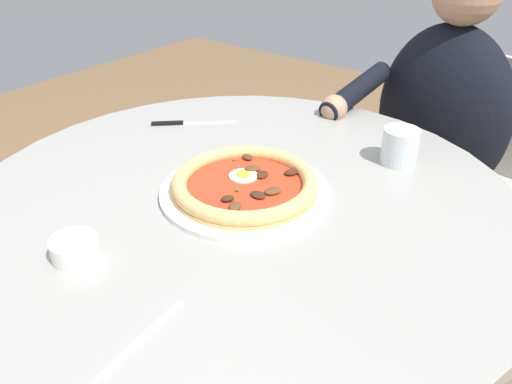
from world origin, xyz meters
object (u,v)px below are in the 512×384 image
Objects in this scene: ramekin_capers at (75,248)px; water_glass at (399,148)px; steak_knife at (181,123)px; diner_person at (428,177)px; fork_utensil at (140,341)px; cafe_chair_diner at (453,161)px; dining_table at (241,256)px; pizza_on_plate at (245,185)px.

water_glass is at bearing 155.84° from ramekin_capers.
diner_person is at bearing 139.79° from steak_knife.
diner_person is (-0.42, -0.05, -0.28)m from water_glass.
water_glass is 0.50m from diner_person.
fork_utensil is at bearing 75.28° from ramekin_capers.
diner_person reaches higher than steak_knife.
ramekin_capers is at bearing -104.72° from fork_utensil.
diner_person is at bearing -173.77° from water_glass.
cafe_chair_diner is at bearing 167.56° from ramekin_capers.
dining_table is at bearing 62.33° from steak_knife.
steak_knife is 0.15× the size of diner_person.
steak_knife is at bearing -40.21° from diner_person.
steak_knife is (-0.16, -0.33, -0.01)m from pizza_on_plate.
cafe_chair_diner is at bearing 177.86° from fork_utensil.
pizza_on_plate is 0.39× the size of cafe_chair_diner.
ramekin_capers is at bearing 26.52° from steak_knife.
steak_knife is 0.20× the size of cafe_chair_diner.
pizza_on_plate is 0.35m from water_glass.
water_glass reaches higher than fork_utensil.
water_glass is 0.07× the size of diner_person.
pizza_on_plate is at bearing -162.08° from fork_utensil.
water_glass reaches higher than dining_table.
cafe_chair_diner is (-1.17, 0.26, -0.25)m from ramekin_capers.
pizza_on_plate is at bearing -10.98° from cafe_chair_diner.
pizza_on_plate is 0.91m from cafe_chair_diner.
cafe_chair_diner is (-0.69, 0.50, -0.24)m from steak_knife.
ramekin_capers is 1.09m from diner_person.
cafe_chair_diner is at bearing 167.93° from diner_person.
dining_table is 6.54× the size of steak_knife.
fork_utensil is (0.06, 0.21, -0.02)m from ramekin_capers.
dining_table is 6.31× the size of fork_utensil.
fork_utensil is (0.37, 0.12, -0.02)m from pizza_on_plate.
steak_knife is at bearing -116.29° from pizza_on_plate.
fork_utensil is 1.11m from diner_person.
diner_person is (-1.09, 0.02, -0.24)m from fork_utensil.
diner_person is at bearing 168.79° from dining_table.
fork_utensil is 1.25m from cafe_chair_diner.
water_glass is at bearing 6.23° from diner_person.
cafe_chair_diner is (-0.56, -0.02, -0.27)m from water_glass.
fork_utensil is at bearing -0.86° from diner_person.
pizza_on_plate is 0.29× the size of diner_person.
cafe_chair_diner is at bearing 168.65° from dining_table.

